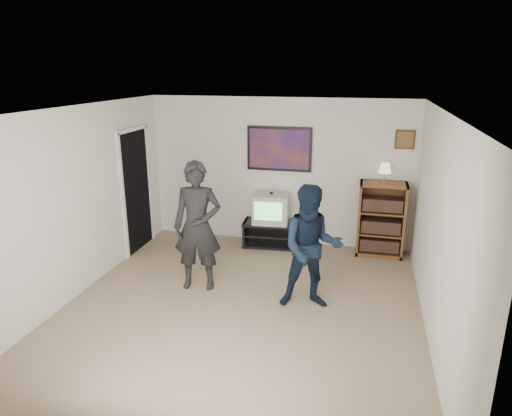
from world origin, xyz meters
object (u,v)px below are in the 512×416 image
at_px(crt_television, 271,208).
at_px(person_tall, 198,226).
at_px(media_stand, 268,233).
at_px(bookshelf, 381,219).
at_px(person_short, 311,248).

height_order(crt_television, person_tall, person_tall).
xyz_separation_m(media_stand, bookshelf, (1.85, 0.05, 0.39)).
height_order(bookshelf, person_short, person_short).
height_order(crt_television, bookshelf, bookshelf).
xyz_separation_m(media_stand, person_short, (0.96, -1.92, 0.59)).
bearing_deg(person_tall, person_short, -15.70).
distance_m(media_stand, crt_television, 0.47).
relative_size(media_stand, crt_television, 1.52).
height_order(media_stand, person_tall, person_tall).
xyz_separation_m(crt_television, person_tall, (-0.65, -1.75, 0.22)).
height_order(media_stand, crt_television, crt_television).
relative_size(crt_television, person_tall, 0.33).
height_order(person_tall, person_short, person_tall).
bearing_deg(media_stand, crt_television, -4.46).
relative_size(person_tall, person_short, 1.11).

